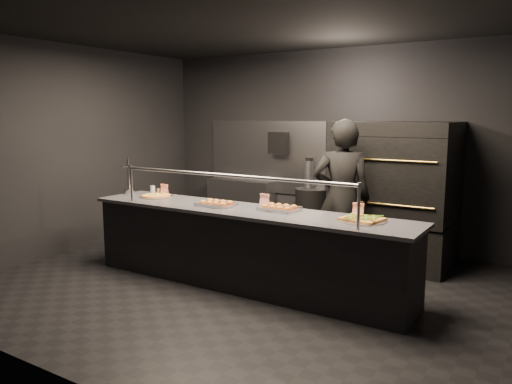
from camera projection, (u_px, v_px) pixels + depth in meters
room at (244, 159)px, 5.74m from camera, size 6.04×6.00×3.00m
service_counter at (244, 247)px, 5.84m from camera, size 4.10×0.78×1.37m
pizza_oven at (396, 192)px, 6.72m from camera, size 1.50×1.23×1.91m
prep_shelf at (241, 205)px, 8.63m from camera, size 1.20×0.35×0.90m
towel_dispenser at (279, 143)px, 8.15m from camera, size 0.30×0.20×0.35m
fire_extinguisher at (309, 174)px, 7.94m from camera, size 0.14×0.14×0.51m
beer_tap at (129, 183)px, 6.84m from camera, size 0.14×0.20×0.54m
round_pizza at (156, 196)px, 6.60m from camera, size 0.44×0.44×0.03m
slider_tray_a at (216, 204)px, 5.96m from camera, size 0.48×0.38×0.07m
slider_tray_b at (279, 208)px, 5.69m from camera, size 0.48×0.38×0.07m
square_pizza at (362, 219)px, 5.10m from camera, size 0.49×0.49×0.05m
condiment_jar at (155, 190)px, 6.88m from camera, size 0.17×0.07×0.11m
tent_cards at (255, 199)px, 6.01m from camera, size 2.89×0.04×0.15m
trash_bin at (312, 216)px, 7.81m from camera, size 0.52×0.52×0.87m
worker at (342, 199)px, 6.15m from camera, size 0.84×0.71×1.95m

